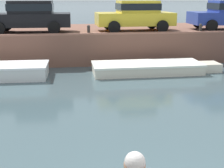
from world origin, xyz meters
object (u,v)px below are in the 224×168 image
at_px(car_left_inner_black, 30,15).
at_px(mooring_bollard_mid, 89,29).
at_px(car_centre_yellow, 136,14).
at_px(mooring_bollard_east, 200,28).
at_px(boat_moored_central_cream, 152,68).

distance_m(car_left_inner_black, mooring_bollard_mid, 3.15).
bearing_deg(car_centre_yellow, mooring_bollard_east, -22.26).
bearing_deg(car_left_inner_black, boat_moored_central_cream, -29.71).
bearing_deg(mooring_bollard_east, mooring_bollard_mid, 180.00).
bearing_deg(boat_moored_central_cream, mooring_bollard_mid, 144.55).
relative_size(boat_moored_central_cream, mooring_bollard_mid, 12.84).
xyz_separation_m(mooring_bollard_mid, mooring_bollard_east, (5.57, 0.00, 0.00)).
height_order(car_centre_yellow, mooring_bollard_mid, car_centre_yellow).
distance_m(mooring_bollard_mid, mooring_bollard_east, 5.57).
relative_size(boat_moored_central_cream, car_left_inner_black, 1.37).
bearing_deg(car_centre_yellow, boat_moored_central_cream, -87.72).
bearing_deg(boat_moored_central_cream, car_left_inner_black, 150.29).
distance_m(boat_moored_central_cream, mooring_bollard_mid, 3.59).
relative_size(car_left_inner_black, mooring_bollard_east, 9.34).
relative_size(car_left_inner_black, car_centre_yellow, 1.04).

